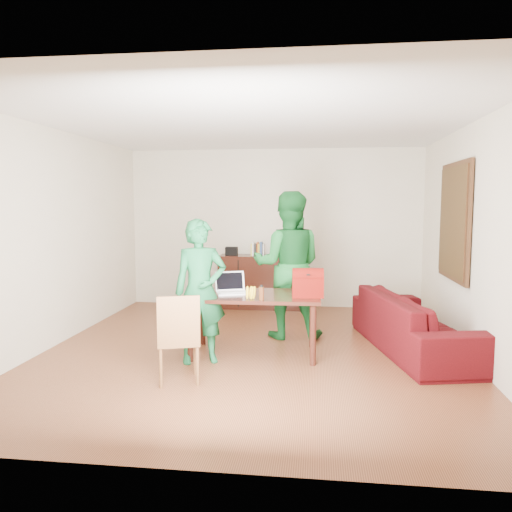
# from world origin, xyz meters

# --- Properties ---
(room) EXTENTS (5.20, 5.70, 2.90)m
(room) POSITION_xyz_m (0.01, 0.13, 1.31)
(room) COLOR #4B2512
(room) RESTS_ON ground
(table) EXTENTS (1.56, 0.90, 0.72)m
(table) POSITION_xyz_m (0.02, -0.12, 0.63)
(table) COLOR black
(table) RESTS_ON ground
(chair) EXTENTS (0.51, 0.50, 0.90)m
(chair) POSITION_xyz_m (-0.61, -1.13, 0.26)
(chair) COLOR brown
(chair) RESTS_ON ground
(person_near) EXTENTS (0.69, 0.58, 1.61)m
(person_near) POSITION_xyz_m (-0.53, -0.48, 0.80)
(person_near) COLOR #156133
(person_near) RESTS_ON ground
(person_far) EXTENTS (0.95, 0.74, 1.93)m
(person_far) POSITION_xyz_m (0.37, 0.71, 0.97)
(person_far) COLOR #156024
(person_far) RESTS_ON ground
(laptop) EXTENTS (0.41, 0.35, 0.25)m
(laptop) POSITION_xyz_m (-0.24, -0.13, 0.77)
(laptop) COLOR white
(laptop) RESTS_ON table
(bananas) EXTENTS (0.17, 0.13, 0.06)m
(bananas) POSITION_xyz_m (0.03, -0.43, 0.75)
(bananas) COLOR gold
(bananas) RESTS_ON table
(bottle) EXTENTS (0.07, 0.07, 0.16)m
(bottle) POSITION_xyz_m (0.15, -0.47, 0.80)
(bottle) COLOR #542913
(bottle) RESTS_ON table
(red_bag) EXTENTS (0.36, 0.23, 0.26)m
(red_bag) POSITION_xyz_m (0.65, -0.22, 0.85)
(red_bag) COLOR maroon
(red_bag) RESTS_ON table
(sofa) EXTENTS (1.38, 2.46, 0.68)m
(sofa) POSITION_xyz_m (1.95, 0.27, 0.34)
(sofa) COLOR #390A07
(sofa) RESTS_ON ground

